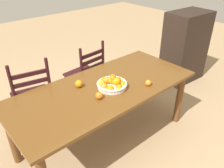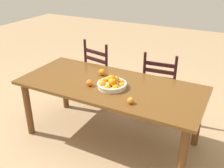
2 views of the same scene
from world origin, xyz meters
The scene contains 9 objects.
ground_plane centered at (0.00, 0.00, 0.00)m, with size 12.00×12.00×0.00m, color tan.
dining_table centered at (0.00, 0.00, 0.63)m, with size 2.04×0.90×0.73m.
chair_near_window centered at (0.33, 0.81, 0.44)m, with size 0.48×0.48×0.93m.
chair_by_cabinet centered at (-0.51, 0.74, 0.45)m, with size 0.53×0.53×0.98m.
cabinet centered at (1.99, 0.30, 0.58)m, with size 0.70×0.45×1.16m, color black.
fruit_bowl centered at (0.05, -0.06, 0.78)m, with size 0.32×0.32×0.14m.
orange_loose_0 centered at (0.37, -0.29, 0.76)m, with size 0.06×0.06×0.06m, color orange.
orange_loose_1 centered at (-0.18, -0.14, 0.77)m, with size 0.07×0.07×0.07m, color orange.
orange_loose_2 centered at (-0.20, 0.17, 0.77)m, with size 0.08×0.08×0.08m, color orange.
Camera 1 is at (-1.30, -1.62, 1.98)m, focal length 36.86 mm.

